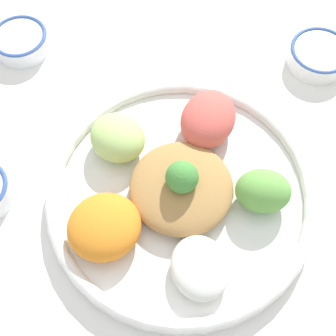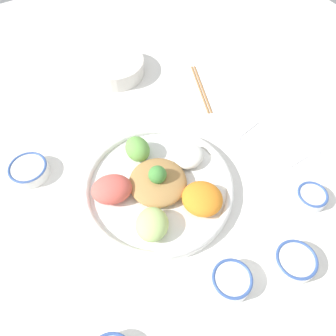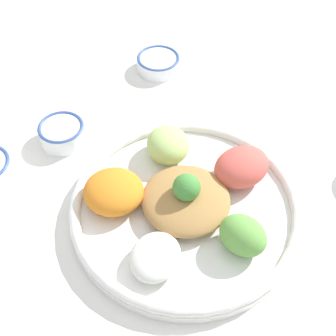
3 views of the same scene
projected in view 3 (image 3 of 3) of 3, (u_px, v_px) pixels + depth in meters
ground_plane at (197, 201)px, 0.87m from camera, size 2.40×2.40×0.00m
salad_platter at (183, 202)px, 0.83m from camera, size 0.41×0.41×0.10m
sauce_bowl_red at (62, 133)px, 0.95m from camera, size 0.09×0.09×0.04m
sauce_bowl_far at (158, 63)px, 1.11m from camera, size 0.10×0.10×0.04m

